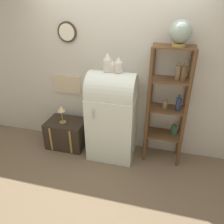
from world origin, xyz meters
The scene contains 10 objects.
ground_plane centered at (0.00, 0.00, 0.00)m, with size 12.00×12.00×0.00m, color #7A664C.
wall_back centered at (-0.01, 0.57, 1.35)m, with size 7.00×0.09×2.70m.
refrigerator centered at (0.00, 0.26, 0.72)m, with size 0.71×0.61×1.39m.
suitcase_trunk centered at (-0.82, 0.28, 0.24)m, with size 0.64×0.47×0.47m.
shelf_unit centered at (0.81, 0.36, 0.99)m, with size 0.56×0.35×1.77m.
globe centered at (0.84, 0.33, 1.94)m, with size 0.27×0.27×0.31m.
vase_left centered at (-0.07, 0.27, 1.51)m, with size 0.11×0.11×0.26m.
vase_center centered at (0.00, 0.27, 1.47)m, with size 0.08×0.08×0.17m.
vase_right centered at (0.09, 0.26, 1.49)m, with size 0.11×0.11×0.22m.
desk_lamp centered at (-0.84, 0.24, 0.70)m, with size 0.13×0.13×0.30m.
Camera 1 is at (0.73, -2.59, 2.31)m, focal length 35.00 mm.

